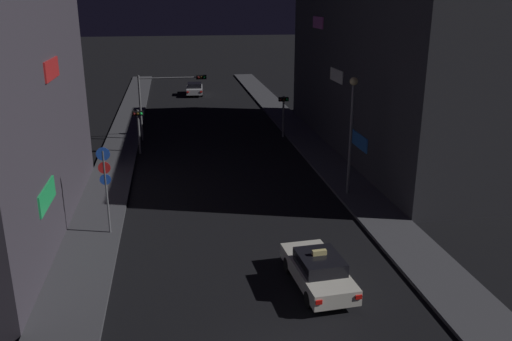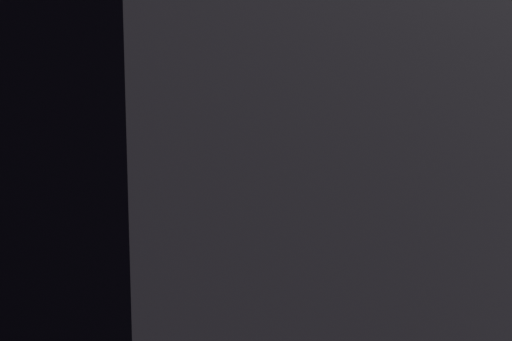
{
  "view_description": "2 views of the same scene",
  "coord_description": "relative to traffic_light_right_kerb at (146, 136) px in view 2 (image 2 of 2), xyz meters",
  "views": [
    {
      "loc": [
        -3.13,
        -12.83,
        10.89
      ],
      "look_at": [
        1.25,
        14.79,
        1.72
      ],
      "focal_mm": 37.19,
      "sensor_mm": 36.0,
      "label": 1
    },
    {
      "loc": [
        -22.33,
        -0.23,
        6.67
      ],
      "look_at": [
        0.2,
        16.71,
        2.29
      ],
      "focal_mm": 51.09,
      "sensor_mm": 36.0,
      "label": 2
    }
  ],
  "objects": [
    {
      "name": "street_lamp_near_block",
      "position": [
        0.91,
        -13.77,
        2.07
      ],
      "size": [
        0.46,
        0.46,
        6.64
      ],
      "color": "slate",
      "rests_on": "sidewalk_right"
    },
    {
      "name": "sidewalk_right",
      "position": [
        1.55,
        2.9,
        -2.35
      ],
      "size": [
        2.61,
        66.5,
        0.16
      ],
      "primitive_type": "cube",
      "color": "#424247",
      "rests_on": "ground_plane"
    },
    {
      "name": "building_facade_right",
      "position": [
        6.06,
        -4.66,
        3.64
      ],
      "size": [
        6.49,
        26.86,
        12.14
      ],
      "color": "#333338",
      "rests_on": "ground_plane"
    },
    {
      "name": "sign_pole_left",
      "position": [
        -12.05,
        -17.15,
        0.32
      ],
      "size": [
        0.63,
        0.1,
        4.23
      ],
      "color": "slate",
      "rests_on": "sidewalk_left"
    },
    {
      "name": "traffic_light_right_kerb",
      "position": [
        0.0,
        0.0,
        0.0
      ],
      "size": [
        0.8,
        0.42,
        3.36
      ],
      "color": "slate",
      "rests_on": "ground_plane"
    }
  ]
}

